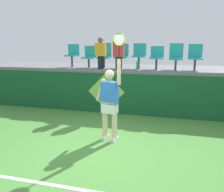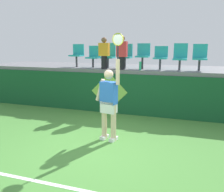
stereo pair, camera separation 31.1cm
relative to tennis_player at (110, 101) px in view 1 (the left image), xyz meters
The scene contains 18 objects.
ground_plane 1.17m from the tennis_player, 99.28° to the right, with size 40.00×40.00×0.00m, color #478438.
court_back_wall 2.35m from the tennis_player, 92.59° to the left, with size 12.18×0.20×1.35m, color #144C28.
spectator_platform 3.59m from the tennis_player, 91.69° to the left, with size 12.18×2.57×0.12m, color slate.
court_baseline_stripe 2.34m from the tennis_player, 92.83° to the right, with size 10.96×0.08×0.01m, color white.
tennis_player is the anchor object (origin of this frame).
tennis_ball 0.98m from the tennis_player, 135.26° to the left, with size 0.07×0.07×0.07m, color #D1E533.
water_bottle 2.59m from the tennis_player, 85.04° to the left, with size 0.08×0.08×0.28m, color #26B272.
stadium_chair_0 3.81m from the tennis_player, 127.68° to the left, with size 0.44×0.42×0.83m.
stadium_chair_1 3.45m from the tennis_player, 118.64° to the left, with size 0.44×0.42×0.78m.
stadium_chair_2 3.25m from the tennis_player, 109.26° to the left, with size 0.44×0.42×0.87m.
stadium_chair_3 3.10m from the tennis_player, 97.80° to the left, with size 0.44×0.42×0.84m.
stadium_chair_4 3.09m from the tennis_player, 85.81° to the left, with size 0.44×0.42×0.86m.
stadium_chair_5 3.16m from the tennis_player, 74.50° to the left, with size 0.44×0.42×0.77m.
stadium_chair_6 3.39m from the tennis_player, 63.91° to the left, with size 0.44×0.42×0.86m.
stadium_chair_7 3.68m from the tennis_player, 55.21° to the left, with size 0.44×0.42×0.84m.
spectator_0 2.87m from the tennis_player, 112.51° to the left, with size 0.34×0.20×1.06m.
spectator_1 2.71m from the tennis_player, 99.24° to the left, with size 0.34×0.20×1.11m.
wall_signage_mount 2.54m from the tennis_player, 108.88° to the left, with size 1.27×0.01×1.38m.
Camera 1 is at (1.62, -4.68, 2.29)m, focal length 38.51 mm.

